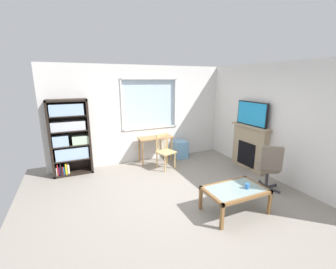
% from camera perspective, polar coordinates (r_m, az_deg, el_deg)
% --- Properties ---
extents(ground, '(5.89, 5.53, 0.02)m').
position_cam_1_polar(ground, '(4.60, 1.99, -15.61)').
color(ground, gray).
extents(wall_back_with_window, '(4.89, 0.15, 2.64)m').
position_cam_1_polar(wall_back_with_window, '(6.18, -7.49, 4.73)').
color(wall_back_with_window, silver).
rests_on(wall_back_with_window, ground).
extents(wall_right, '(0.12, 4.73, 2.64)m').
position_cam_1_polar(wall_right, '(5.66, 25.64, 3.06)').
color(wall_right, silver).
rests_on(wall_right, ground).
extents(bookshelf, '(0.90, 0.38, 1.83)m').
position_cam_1_polar(bookshelf, '(5.75, -24.14, -0.27)').
color(bookshelf, black).
rests_on(bookshelf, ground).
extents(desk_under_window, '(0.95, 0.40, 0.73)m').
position_cam_1_polar(desk_under_window, '(6.11, -3.27, -1.85)').
color(desk_under_window, '#A37547').
rests_on(desk_under_window, ground).
extents(wooden_chair, '(0.52, 0.51, 0.90)m').
position_cam_1_polar(wooden_chair, '(5.71, -0.82, -4.34)').
color(wooden_chair, tan).
rests_on(wooden_chair, ground).
extents(plastic_drawer_unit, '(0.35, 0.40, 0.51)m').
position_cam_1_polar(plastic_drawer_unit, '(6.56, 3.21, -3.82)').
color(plastic_drawer_unit, '#72ADDB').
rests_on(plastic_drawer_unit, ground).
extents(fireplace, '(0.26, 1.14, 1.15)m').
position_cam_1_polar(fireplace, '(6.04, 20.32, -3.07)').
color(fireplace, tan).
rests_on(fireplace, ground).
extents(tv, '(0.06, 0.95, 0.59)m').
position_cam_1_polar(tv, '(5.85, 20.91, 5.06)').
color(tv, black).
rests_on(tv, fireplace).
extents(office_chair, '(0.62, 0.62, 1.00)m').
position_cam_1_polar(office_chair, '(5.00, 24.76, -7.31)').
color(office_chair, '#7A6B5B').
rests_on(office_chair, ground).
extents(coffee_table, '(1.05, 0.66, 0.44)m').
position_cam_1_polar(coffee_table, '(4.10, 17.01, -13.97)').
color(coffee_table, '#8C9E99').
rests_on(coffee_table, ground).
extents(sippy_cup, '(0.07, 0.07, 0.09)m').
position_cam_1_polar(sippy_cup, '(4.11, 19.79, -12.47)').
color(sippy_cup, '#337FD6').
rests_on(sippy_cup, coffee_table).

